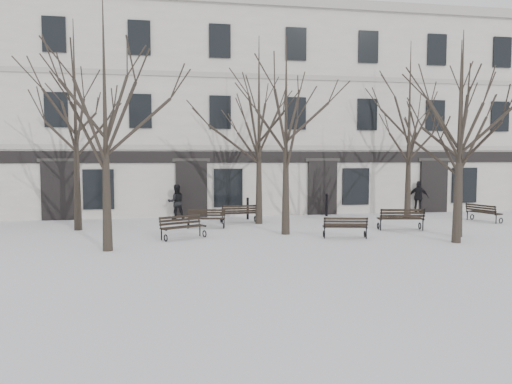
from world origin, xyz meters
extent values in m
plane|color=silver|center=(0.00, 0.00, 0.00)|extent=(100.00, 100.00, 0.00)
cube|color=beige|center=(0.00, 13.00, 5.50)|extent=(40.00, 10.00, 11.00)
cube|color=#9F9A92|center=(0.00, 8.25, 11.15)|extent=(40.40, 0.90, 0.50)
cube|color=#9F9A92|center=(0.00, 7.97, 3.60)|extent=(40.00, 0.12, 0.25)
cube|color=#9F9A92|center=(0.00, 7.97, 7.30)|extent=(40.00, 0.12, 0.25)
cube|color=black|center=(0.00, 7.96, 3.10)|extent=(40.00, 0.10, 0.60)
cube|color=black|center=(-10.00, 7.94, 1.45)|extent=(1.60, 0.22, 2.90)
cube|color=#2D2B28|center=(-10.00, 7.90, 2.95)|extent=(1.90, 0.08, 0.18)
cube|color=black|center=(-8.10, 7.95, 1.50)|extent=(1.50, 0.14, 2.00)
cube|color=black|center=(-3.50, 7.94, 1.45)|extent=(1.60, 0.22, 2.90)
cube|color=#2D2B28|center=(-3.50, 7.90, 2.95)|extent=(1.90, 0.08, 0.18)
cube|color=black|center=(-1.60, 7.95, 1.50)|extent=(1.50, 0.14, 2.00)
cube|color=black|center=(3.50, 7.94, 1.45)|extent=(1.60, 0.22, 2.90)
cube|color=#2D2B28|center=(3.50, 7.90, 2.95)|extent=(1.90, 0.08, 0.18)
cube|color=black|center=(5.40, 7.95, 1.50)|extent=(1.50, 0.14, 2.00)
cube|color=black|center=(10.00, 7.94, 1.45)|extent=(1.60, 0.22, 2.90)
cube|color=#2D2B28|center=(10.00, 7.90, 2.95)|extent=(1.90, 0.08, 0.18)
cube|color=black|center=(11.90, 7.95, 1.50)|extent=(1.50, 0.14, 2.00)
cube|color=black|center=(-10.00, 7.95, 5.40)|extent=(1.10, 0.14, 1.70)
cube|color=black|center=(-10.00, 7.95, 9.00)|extent=(1.10, 0.14, 1.70)
cube|color=black|center=(-6.00, 7.95, 5.40)|extent=(1.10, 0.14, 1.70)
cube|color=black|center=(-6.00, 7.95, 9.00)|extent=(1.10, 0.14, 1.70)
cube|color=black|center=(-2.00, 7.95, 5.40)|extent=(1.10, 0.14, 1.70)
cube|color=black|center=(-2.00, 7.95, 9.00)|extent=(1.10, 0.14, 1.70)
cube|color=black|center=(2.00, 7.95, 5.40)|extent=(1.10, 0.14, 1.70)
cube|color=black|center=(2.00, 7.95, 9.00)|extent=(1.10, 0.14, 1.70)
cube|color=black|center=(6.00, 7.95, 5.40)|extent=(1.10, 0.14, 1.70)
cube|color=black|center=(6.00, 7.95, 9.00)|extent=(1.10, 0.14, 1.70)
cube|color=black|center=(10.00, 7.95, 5.40)|extent=(1.10, 0.14, 1.70)
cube|color=black|center=(10.00, 7.95, 9.00)|extent=(1.10, 0.14, 1.70)
cube|color=black|center=(14.00, 7.95, 5.40)|extent=(1.10, 0.14, 1.70)
cube|color=black|center=(14.00, 7.95, 9.00)|extent=(1.10, 0.14, 1.70)
cone|color=black|center=(-6.69, -0.77, 1.73)|extent=(0.34, 0.34, 3.46)
cone|color=black|center=(-0.03, 1.63, 1.65)|extent=(0.34, 0.34, 3.31)
cone|color=black|center=(6.48, -0.13, 1.67)|extent=(0.34, 0.34, 3.34)
cone|color=black|center=(5.64, -1.37, 1.53)|extent=(0.34, 0.34, 3.05)
cone|color=black|center=(-8.49, 4.28, 1.86)|extent=(0.34, 0.34, 3.71)
cone|color=black|center=(-0.53, 4.91, 1.81)|extent=(0.34, 0.34, 3.62)
cone|color=black|center=(7.28, 5.64, 1.86)|extent=(0.34, 0.34, 3.72)
torus|color=black|center=(-4.80, 0.69, 0.14)|extent=(0.17, 0.27, 0.28)
cylinder|color=black|center=(-4.95, 1.00, 0.22)|extent=(0.05, 0.05, 0.44)
cube|color=black|center=(-4.88, 0.84, 0.44)|extent=(0.28, 0.50, 0.05)
torus|color=black|center=(-3.32, 1.43, 0.14)|extent=(0.17, 0.27, 0.28)
cylinder|color=black|center=(-3.47, 1.74, 0.22)|extent=(0.05, 0.05, 0.44)
cube|color=black|center=(-3.40, 1.59, 0.44)|extent=(0.28, 0.50, 0.05)
cube|color=black|center=(-4.04, 1.02, 0.46)|extent=(1.61, 0.86, 0.03)
cube|color=black|center=(-4.10, 1.15, 0.46)|extent=(1.61, 0.86, 0.03)
cube|color=black|center=(-4.16, 1.27, 0.46)|extent=(1.61, 0.86, 0.03)
cube|color=black|center=(-4.22, 1.39, 0.46)|extent=(1.61, 0.86, 0.03)
cube|color=black|center=(-4.24, 1.42, 0.58)|extent=(1.58, 0.82, 0.09)
cube|color=black|center=(-4.25, 1.44, 0.70)|extent=(1.58, 0.82, 0.09)
cube|color=black|center=(-4.26, 1.46, 0.82)|extent=(1.58, 0.82, 0.09)
cylinder|color=black|center=(-4.99, 1.07, 0.63)|extent=(0.10, 0.14, 0.48)
cylinder|color=black|center=(-3.51, 1.81, 0.63)|extent=(0.10, 0.14, 0.48)
torus|color=black|center=(2.81, 0.31, 0.13)|extent=(0.10, 0.27, 0.27)
cylinder|color=black|center=(2.74, -0.02, 0.21)|extent=(0.05, 0.05, 0.42)
cube|color=black|center=(2.77, 0.15, 0.42)|extent=(0.15, 0.51, 0.05)
torus|color=black|center=(1.26, 0.65, 0.13)|extent=(0.10, 0.27, 0.27)
cylinder|color=black|center=(1.18, 0.32, 0.21)|extent=(0.05, 0.05, 0.42)
cube|color=black|center=(1.22, 0.48, 0.42)|extent=(0.15, 0.51, 0.05)
cube|color=black|center=(2.04, 0.51, 0.44)|extent=(1.66, 0.44, 0.03)
cube|color=black|center=(2.01, 0.39, 0.44)|extent=(1.66, 0.44, 0.03)
cube|color=black|center=(1.98, 0.26, 0.44)|extent=(1.66, 0.44, 0.03)
cube|color=black|center=(1.96, 0.13, 0.44)|extent=(1.66, 0.44, 0.03)
cube|color=black|center=(1.95, 0.10, 0.56)|extent=(1.65, 0.39, 0.08)
cube|color=black|center=(1.94, 0.08, 0.67)|extent=(1.65, 0.39, 0.08)
cube|color=black|center=(1.94, 0.06, 0.78)|extent=(1.65, 0.39, 0.08)
cylinder|color=black|center=(2.72, -0.09, 0.61)|extent=(0.06, 0.14, 0.46)
cylinder|color=black|center=(1.17, 0.25, 0.61)|extent=(0.06, 0.14, 0.46)
torus|color=black|center=(5.98, 1.93, 0.15)|extent=(0.10, 0.31, 0.31)
cylinder|color=black|center=(5.92, 1.56, 0.24)|extent=(0.05, 0.05, 0.48)
cube|color=black|center=(5.95, 1.74, 0.48)|extent=(0.14, 0.58, 0.05)
torus|color=black|center=(4.21, 2.22, 0.15)|extent=(0.10, 0.31, 0.31)
cylinder|color=black|center=(4.14, 1.84, 0.24)|extent=(0.05, 0.05, 0.48)
cube|color=black|center=(4.18, 2.03, 0.48)|extent=(0.14, 0.58, 0.05)
cube|color=black|center=(5.10, 2.12, 0.50)|extent=(1.89, 0.40, 0.04)
cube|color=black|center=(5.08, 1.97, 0.50)|extent=(1.89, 0.40, 0.04)
cube|color=black|center=(5.05, 1.82, 0.50)|extent=(1.89, 0.40, 0.04)
cube|color=black|center=(5.03, 1.68, 0.50)|extent=(1.89, 0.40, 0.04)
cube|color=black|center=(5.02, 1.64, 0.63)|extent=(1.89, 0.34, 0.10)
cube|color=black|center=(5.02, 1.61, 0.76)|extent=(1.89, 0.34, 0.10)
cube|color=black|center=(5.02, 1.59, 0.89)|extent=(1.89, 0.34, 0.10)
cylinder|color=black|center=(5.91, 1.47, 0.69)|extent=(0.07, 0.16, 0.53)
cylinder|color=black|center=(4.13, 1.76, 0.69)|extent=(0.07, 0.16, 0.53)
torus|color=black|center=(-3.86, 3.84, 0.13)|extent=(0.09, 0.27, 0.26)
cylinder|color=black|center=(-3.80, 4.17, 0.21)|extent=(0.05, 0.05, 0.41)
cube|color=black|center=(-3.83, 4.01, 0.41)|extent=(0.14, 0.50, 0.05)
torus|color=black|center=(-2.33, 3.56, 0.13)|extent=(0.09, 0.27, 0.26)
cylinder|color=black|center=(-2.27, 3.89, 0.21)|extent=(0.05, 0.05, 0.41)
cube|color=black|center=(-2.30, 3.73, 0.41)|extent=(0.14, 0.50, 0.05)
cube|color=black|center=(-3.10, 3.67, 0.43)|extent=(1.63, 0.38, 0.03)
cube|color=black|center=(-3.08, 3.79, 0.43)|extent=(1.63, 0.38, 0.03)
cube|color=black|center=(-3.05, 3.92, 0.43)|extent=(1.63, 0.38, 0.03)
cube|color=black|center=(-3.03, 4.04, 0.43)|extent=(1.63, 0.38, 0.03)
cube|color=black|center=(-3.02, 4.08, 0.55)|extent=(1.62, 0.33, 0.08)
cube|color=black|center=(-3.02, 4.10, 0.66)|extent=(1.62, 0.33, 0.08)
cube|color=black|center=(-3.02, 4.12, 0.77)|extent=(1.62, 0.33, 0.08)
cylinder|color=black|center=(-3.78, 4.24, 0.59)|extent=(0.06, 0.14, 0.45)
cylinder|color=black|center=(-2.26, 3.96, 0.59)|extent=(0.06, 0.14, 0.45)
torus|color=black|center=(-0.59, 5.63, 0.14)|extent=(0.07, 0.29, 0.28)
cylinder|color=black|center=(-0.56, 5.28, 0.22)|extent=(0.05, 0.05, 0.44)
cube|color=black|center=(-0.57, 5.45, 0.44)|extent=(0.10, 0.54, 0.05)
torus|color=black|center=(-2.24, 5.48, 0.14)|extent=(0.07, 0.29, 0.28)
cylinder|color=black|center=(-2.21, 5.13, 0.22)|extent=(0.05, 0.05, 0.44)
cube|color=black|center=(-2.23, 5.31, 0.44)|extent=(0.10, 0.54, 0.05)
cube|color=black|center=(-1.42, 5.60, 0.46)|extent=(1.76, 0.24, 0.03)
cube|color=black|center=(-1.41, 5.46, 0.46)|extent=(1.76, 0.24, 0.03)
cube|color=black|center=(-1.40, 5.32, 0.46)|extent=(1.76, 0.24, 0.03)
cube|color=black|center=(-1.38, 5.19, 0.46)|extent=(1.76, 0.24, 0.03)
cube|color=black|center=(-1.38, 5.15, 0.59)|extent=(1.75, 0.19, 0.09)
cube|color=black|center=(-1.38, 5.13, 0.70)|extent=(1.75, 0.19, 0.09)
cube|color=black|center=(-1.38, 5.11, 0.82)|extent=(1.75, 0.19, 0.09)
cylinder|color=black|center=(-0.55, 5.20, 0.63)|extent=(0.05, 0.14, 0.49)
cylinder|color=black|center=(-2.20, 5.06, 0.63)|extent=(0.05, 0.14, 0.49)
torus|color=black|center=(10.67, 3.01, 0.13)|extent=(0.28, 0.13, 0.27)
cylinder|color=black|center=(10.34, 2.91, 0.21)|extent=(0.05, 0.05, 0.43)
cube|color=black|center=(10.50, 2.96, 0.43)|extent=(0.51, 0.20, 0.05)
torus|color=black|center=(10.20, 4.55, 0.13)|extent=(0.28, 0.13, 0.27)
cylinder|color=black|center=(9.87, 4.45, 0.21)|extent=(0.05, 0.05, 0.43)
cube|color=black|center=(10.03, 4.50, 0.43)|extent=(0.51, 0.20, 0.05)
cube|color=black|center=(10.47, 3.79, 0.45)|extent=(0.58, 1.66, 0.03)
cube|color=black|center=(10.34, 3.75, 0.45)|extent=(0.58, 1.66, 0.03)
cube|color=black|center=(10.22, 3.72, 0.45)|extent=(0.58, 1.66, 0.03)
cube|color=black|center=(10.09, 3.68, 0.45)|extent=(0.58, 1.66, 0.03)
cube|color=black|center=(10.05, 3.67, 0.57)|extent=(0.53, 1.64, 0.09)
cube|color=black|center=(10.03, 3.66, 0.68)|extent=(0.53, 1.64, 0.09)
cube|color=black|center=(10.01, 3.65, 0.80)|extent=(0.53, 1.64, 0.09)
cylinder|color=black|center=(10.27, 2.89, 0.62)|extent=(0.14, 0.08, 0.47)
cylinder|color=black|center=(9.80, 4.43, 0.62)|extent=(0.14, 0.08, 0.47)
cylinder|color=black|center=(-0.79, 6.59, 0.51)|extent=(0.12, 0.12, 1.01)
sphere|color=black|center=(-0.79, 6.59, 1.03)|extent=(0.14, 0.14, 0.14)
cylinder|color=black|center=(3.51, 7.20, 0.55)|extent=(0.13, 0.13, 1.10)
sphere|color=black|center=(3.51, 7.20, 1.12)|extent=(0.15, 0.15, 0.15)
imported|color=black|center=(-4.30, 7.25, 0.00)|extent=(0.93, 0.76, 1.74)
imported|color=black|center=(8.98, 7.67, 0.00)|extent=(1.10, 0.96, 1.78)
camera|label=1|loc=(-4.69, -17.82, 3.15)|focal=35.00mm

